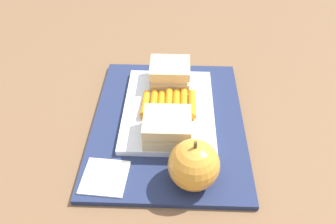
# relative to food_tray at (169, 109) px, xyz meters

# --- Properties ---
(ground_plane) EXTENTS (2.40, 2.40, 0.00)m
(ground_plane) POSITION_rel_food_tray_xyz_m (0.03, 0.00, -0.02)
(ground_plane) COLOR brown
(lunchbag_mat) EXTENTS (0.36, 0.28, 0.01)m
(lunchbag_mat) POSITION_rel_food_tray_xyz_m (0.03, 0.00, -0.01)
(lunchbag_mat) COLOR navy
(lunchbag_mat) RESTS_ON ground_plane
(food_tray) EXTENTS (0.23, 0.17, 0.01)m
(food_tray) POSITION_rel_food_tray_xyz_m (0.00, 0.00, 0.00)
(food_tray) COLOR white
(food_tray) RESTS_ON lunchbag_mat
(sandwich_half_left) EXTENTS (0.07, 0.08, 0.04)m
(sandwich_half_left) POSITION_rel_food_tray_xyz_m (-0.08, 0.00, 0.03)
(sandwich_half_left) COLOR #DBC189
(sandwich_half_left) RESTS_ON food_tray
(sandwich_half_right) EXTENTS (0.07, 0.08, 0.04)m
(sandwich_half_right) POSITION_rel_food_tray_xyz_m (0.08, 0.00, 0.03)
(sandwich_half_right) COLOR #DBC189
(sandwich_half_right) RESTS_ON food_tray
(carrot_sticks_bundle) EXTENTS (0.08, 0.10, 0.02)m
(carrot_sticks_bundle) POSITION_rel_food_tray_xyz_m (0.00, -0.00, 0.01)
(carrot_sticks_bundle) COLOR orange
(carrot_sticks_bundle) RESTS_ON food_tray
(apple) EXTENTS (0.08, 0.08, 0.09)m
(apple) POSITION_rel_food_tray_xyz_m (0.16, 0.04, 0.03)
(apple) COLOR gold
(apple) RESTS_ON lunchbag_mat
(paper_napkin) EXTENTS (0.08, 0.08, 0.00)m
(paper_napkin) POSITION_rel_food_tray_xyz_m (0.16, -0.10, -0.00)
(paper_napkin) COLOR white
(paper_napkin) RESTS_ON lunchbag_mat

